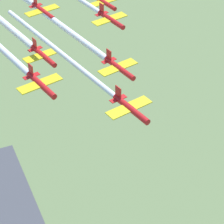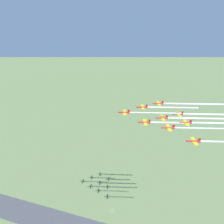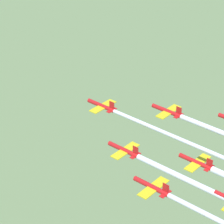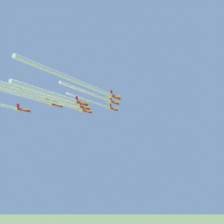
% 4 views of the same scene
% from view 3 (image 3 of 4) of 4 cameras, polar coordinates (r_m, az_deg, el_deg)
% --- Properties ---
extents(jet_0, '(6.64, 6.69, 2.58)m').
position_cam_3_polar(jet_0, '(119.59, -1.06, 0.66)').
color(jet_0, red).
extents(jet_1, '(6.64, 6.69, 2.58)m').
position_cam_3_polar(jet_1, '(109.00, 1.35, -4.12)').
color(jet_1, red).
extents(jet_2, '(6.64, 6.69, 2.58)m').
position_cam_3_polar(jet_2, '(117.87, 6.02, 0.09)').
color(jet_2, red).
extents(jet_3, '(6.64, 6.69, 2.58)m').
position_cam_3_polar(jet_3, '(97.05, 4.39, -8.05)').
color(jet_3, red).
extents(jet_4, '(6.64, 6.69, 2.58)m').
position_cam_3_polar(jet_4, '(108.84, 9.11, -5.36)').
color(jet_4, red).
extents(smoke_trail_0, '(23.95, 25.25, 0.84)m').
position_cam_3_polar(smoke_trail_0, '(108.95, 7.04, -2.81)').
color(smoke_trail_0, white).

